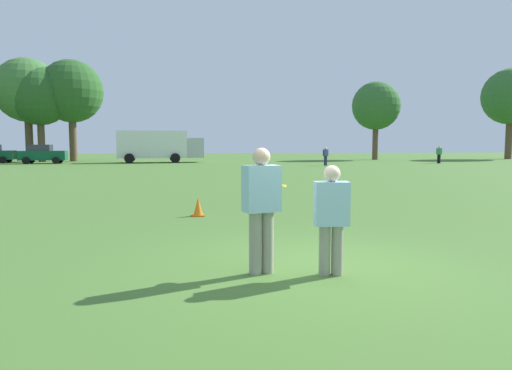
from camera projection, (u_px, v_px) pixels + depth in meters
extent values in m
plane|color=#47702D|center=(317.00, 268.00, 6.83)|extent=(174.69, 174.69, 0.00)
cylinder|color=gray|center=(255.00, 243.00, 6.48)|extent=(0.17, 0.17, 0.90)
cylinder|color=gray|center=(268.00, 242.00, 6.55)|extent=(0.17, 0.17, 0.90)
cube|color=#9EC6E5|center=(261.00, 188.00, 6.45)|extent=(0.56, 0.40, 0.66)
sphere|color=#D8AD8C|center=(261.00, 157.00, 6.41)|extent=(0.25, 0.25, 0.25)
cylinder|color=gray|center=(337.00, 250.00, 6.45)|extent=(0.16, 0.16, 0.72)
cylinder|color=gray|center=(324.00, 250.00, 6.44)|extent=(0.16, 0.16, 0.72)
cube|color=#9EC6E5|center=(331.00, 204.00, 6.39)|extent=(0.50, 0.33, 0.62)
sphere|color=beige|center=(332.00, 174.00, 6.35)|extent=(0.24, 0.24, 0.24)
cylinder|color=yellow|center=(277.00, 186.00, 6.72)|extent=(0.27, 0.27, 0.04)
cube|color=#D8590C|center=(198.00, 215.00, 11.80)|extent=(0.32, 0.32, 0.03)
cone|color=orange|center=(198.00, 206.00, 11.78)|extent=(0.24, 0.24, 0.45)
cylinder|color=black|center=(9.00, 159.00, 46.51)|extent=(0.67, 0.26, 0.66)
cylinder|color=black|center=(3.00, 160.00, 44.57)|extent=(0.67, 0.26, 0.66)
cube|color=#0C4C2D|center=(43.00, 155.00, 43.74)|extent=(4.29, 2.02, 0.90)
cube|color=#2D333D|center=(40.00, 148.00, 43.62)|extent=(2.08, 1.74, 0.64)
cylinder|color=black|center=(60.00, 160.00, 45.04)|extent=(0.67, 0.26, 0.66)
cylinder|color=black|center=(56.00, 160.00, 43.10)|extent=(0.67, 0.26, 0.66)
cylinder|color=black|center=(31.00, 160.00, 44.46)|extent=(0.67, 0.26, 0.66)
cylinder|color=black|center=(26.00, 161.00, 42.52)|extent=(0.67, 0.26, 0.66)
cube|color=white|center=(152.00, 144.00, 46.03)|extent=(6.92, 2.86, 2.70)
cube|color=#B2B2B7|center=(194.00, 148.00, 46.99)|extent=(1.92, 2.39, 2.00)
cylinder|color=black|center=(174.00, 157.00, 47.97)|extent=(0.97, 0.33, 0.96)
cylinder|color=black|center=(175.00, 158.00, 45.31)|extent=(0.97, 0.33, 0.96)
cylinder|color=black|center=(131.00, 158.00, 47.00)|extent=(0.97, 0.33, 0.96)
cylinder|color=black|center=(129.00, 158.00, 44.33)|extent=(0.97, 0.33, 0.96)
cylinder|color=#1E234C|center=(326.00, 161.00, 39.78)|extent=(0.15, 0.15, 0.82)
cylinder|color=#1E234C|center=(325.00, 161.00, 39.67)|extent=(0.15, 0.15, 0.82)
cube|color=navy|center=(326.00, 153.00, 39.66)|extent=(0.51, 0.44, 0.58)
sphere|color=beige|center=(326.00, 148.00, 39.63)|extent=(0.22, 0.22, 0.22)
cylinder|color=black|center=(438.00, 159.00, 44.28)|extent=(0.16, 0.16, 0.86)
cylinder|color=black|center=(440.00, 159.00, 44.13)|extent=(0.16, 0.16, 0.86)
cube|color=#338C4C|center=(439.00, 151.00, 44.14)|extent=(0.43, 0.54, 0.61)
sphere|color=#D8AD8C|center=(439.00, 147.00, 44.10)|extent=(0.23, 0.23, 0.23)
cylinder|color=brown|center=(29.00, 140.00, 48.66)|extent=(0.78, 0.78, 4.70)
sphere|color=#3D7033|center=(27.00, 90.00, 48.20)|extent=(6.72, 6.72, 6.72)
cylinder|color=brown|center=(41.00, 141.00, 48.35)|extent=(0.72, 0.72, 4.31)
sphere|color=#285623|center=(40.00, 96.00, 47.93)|extent=(6.16, 6.16, 6.16)
cylinder|color=brown|center=(73.00, 140.00, 49.58)|extent=(0.78, 0.78, 4.69)
sphere|color=#285623|center=(71.00, 91.00, 49.12)|extent=(6.71, 6.71, 6.71)
cylinder|color=brown|center=(375.00, 143.00, 54.67)|extent=(0.67, 0.67, 3.99)
sphere|color=#33662D|center=(376.00, 106.00, 54.27)|extent=(5.70, 5.70, 5.70)
cylinder|color=brown|center=(509.00, 140.00, 57.24)|extent=(0.81, 0.81, 4.85)
sphere|color=#33662D|center=(511.00, 96.00, 56.77)|extent=(6.93, 6.93, 6.93)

